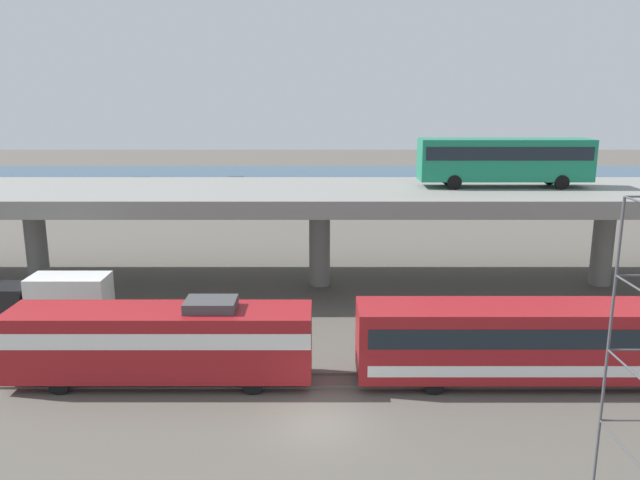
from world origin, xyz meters
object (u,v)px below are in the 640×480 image
at_px(train_coach_lead, 571,340).
at_px(parked_car_6, 295,187).
at_px(parked_car_2, 480,182).
at_px(train_locomotive, 148,339).
at_px(parked_car_0, 142,183).
at_px(service_truck_west, 58,298).
at_px(parked_car_5, 240,182).
at_px(parked_car_3, 401,186).
at_px(parked_car_4, 559,187).
at_px(transit_bus_on_overpass, 508,158).
at_px(parked_car_1, 75,188).

xyz_separation_m(train_coach_lead, parked_car_6, (-15.33, 49.60, 0.08)).
height_order(train_coach_lead, parked_car_2, train_coach_lead).
bearing_deg(train_locomotive, parked_car_0, -74.21).
distance_m(train_coach_lead, service_truck_west, 28.82).
bearing_deg(parked_car_2, train_locomotive, -118.16).
bearing_deg(train_coach_lead, parked_car_5, -67.08).
bearing_deg(parked_car_2, parked_car_3, -160.01).
distance_m(service_truck_west, parked_car_4, 61.26).
height_order(transit_bus_on_overpass, service_truck_west, transit_bus_on_overpass).
bearing_deg(transit_bus_on_overpass, parked_car_0, 134.87).
bearing_deg(parked_car_5, parked_car_4, -5.96).
bearing_deg(parked_car_2, parked_car_0, -178.79).
distance_m(parked_car_3, parked_car_4, 19.41).
height_order(parked_car_2, parked_car_6, same).
height_order(service_truck_west, parked_car_1, service_truck_west).
relative_size(train_locomotive, transit_bus_on_overpass, 1.28).
height_order(transit_bus_on_overpass, parked_car_6, transit_bus_on_overpass).
bearing_deg(parked_car_6, parked_car_3, -178.67).
distance_m(service_truck_west, parked_car_6, 43.59).
distance_m(parked_car_1, parked_car_2, 50.92).
bearing_deg(service_truck_west, parked_car_3, -121.29).
height_order(parked_car_4, parked_car_6, same).
bearing_deg(service_truck_west, train_locomotive, 133.96).
bearing_deg(parked_car_1, parked_car_0, -145.50).
bearing_deg(train_locomotive, transit_bus_on_overpass, -142.42).
bearing_deg(transit_bus_on_overpass, train_locomotive, -142.42).
xyz_separation_m(service_truck_west, parked_car_6, (12.40, 41.78, 0.61)).
height_order(parked_car_0, parked_car_3, same).
height_order(transit_bus_on_overpass, parked_car_5, transit_bus_on_overpass).
relative_size(parked_car_2, parked_car_5, 1.07).
relative_size(parked_car_1, parked_car_6, 0.96).
height_order(transit_bus_on_overpass, parked_car_4, transit_bus_on_overpass).
bearing_deg(parked_car_5, train_coach_lead, -67.08).
xyz_separation_m(train_coach_lead, parked_car_2, (8.61, 53.82, 0.08)).
height_order(parked_car_3, parked_car_4, same).
height_order(service_truck_west, parked_car_5, service_truck_west).
height_order(train_coach_lead, parked_car_5, train_coach_lead).
bearing_deg(parked_car_3, parked_car_1, -177.54).
height_order(parked_car_5, parked_car_6, same).
relative_size(service_truck_west, parked_car_3, 1.59).
height_order(parked_car_1, parked_car_3, same).
xyz_separation_m(parked_car_3, parked_car_6, (-13.18, -0.31, 0.00)).
bearing_deg(parked_car_2, service_truck_west, -128.31).
bearing_deg(parked_car_2, train_coach_lead, -99.09).
xyz_separation_m(train_locomotive, parked_car_1, (-21.80, 48.19, 0.05)).
bearing_deg(train_coach_lead, service_truck_west, -15.74).
bearing_deg(train_coach_lead, parked_car_0, -56.39).
xyz_separation_m(parked_car_3, parked_car_4, (19.40, -0.51, 0.00)).
bearing_deg(parked_car_2, parked_car_5, -179.53).
bearing_deg(parked_car_4, service_truck_west, 42.75).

